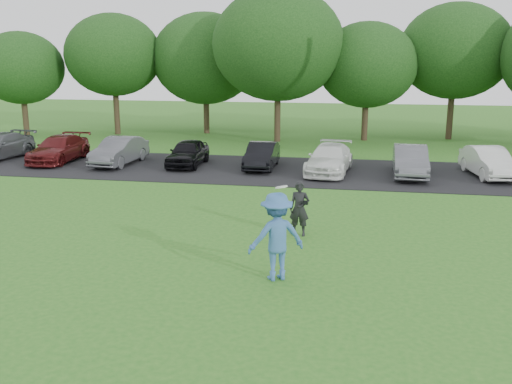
{
  "coord_description": "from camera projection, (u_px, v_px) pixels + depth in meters",
  "views": [
    {
      "loc": [
        2.64,
        -11.18,
        4.87
      ],
      "look_at": [
        0.0,
        3.5,
        1.3
      ],
      "focal_mm": 40.0,
      "sensor_mm": 36.0,
      "label": 1
    }
  ],
  "objects": [
    {
      "name": "frisbee_player",
      "position": [
        276.0,
        236.0,
        12.56
      ],
      "size": [
        1.47,
        1.24,
        2.19
      ],
      "color": "#3D6BAD",
      "rests_on": "ground"
    },
    {
      "name": "tree_row",
      "position": [
        341.0,
        55.0,
        32.67
      ],
      "size": [
        42.39,
        9.85,
        8.64
      ],
      "color": "#38281C",
      "rests_on": "ground"
    },
    {
      "name": "ground",
      "position": [
        227.0,
        288.0,
        12.29
      ],
      "size": [
        100.0,
        100.0,
        0.0
      ],
      "primitive_type": "plane",
      "color": "#2A6B1E",
      "rests_on": "ground"
    },
    {
      "name": "parked_cars",
      "position": [
        299.0,
        157.0,
        24.62
      ],
      "size": [
        30.93,
        4.86,
        1.25
      ],
      "color": "#595C61",
      "rests_on": "parking_lot"
    },
    {
      "name": "camera_bystander",
      "position": [
        299.0,
        209.0,
        15.71
      ],
      "size": [
        0.59,
        0.44,
        1.53
      ],
      "color": "black",
      "rests_on": "ground"
    },
    {
      "name": "parking_lot",
      "position": [
        295.0,
        171.0,
        24.73
      ],
      "size": [
        32.0,
        6.5,
        0.03
      ],
      "primitive_type": "cube",
      "color": "black",
      "rests_on": "ground"
    }
  ]
}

